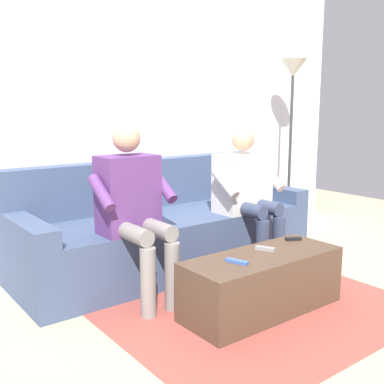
{
  "coord_description": "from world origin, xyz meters",
  "views": [
    {
      "loc": [
        2.05,
        2.92,
        1.28
      ],
      "look_at": [
        0.0,
        0.23,
        0.67
      ],
      "focal_mm": 43.55,
      "sensor_mm": 36.0,
      "label": 1
    }
  ],
  "objects": [
    {
      "name": "back_wall",
      "position": [
        0.0,
        -0.67,
        1.38
      ],
      "size": [
        5.14,
        0.06,
        2.76
      ],
      "primitive_type": "cube",
      "color": "silver",
      "rests_on": "ground"
    },
    {
      "name": "couch",
      "position": [
        0.0,
        -0.13,
        0.29
      ],
      "size": [
        2.43,
        0.84,
        0.85
      ],
      "color": "#3D4C6B",
      "rests_on": "ground"
    },
    {
      "name": "person_right_seated",
      "position": [
        0.53,
        0.29,
        0.66
      ],
      "size": [
        0.54,
        0.56,
        1.18
      ],
      "color": "#5B3370",
      "rests_on": "ground"
    },
    {
      "name": "floor_rug",
      "position": [
        0.0,
        0.84,
        0.0
      ],
      "size": [
        1.88,
        1.71,
        0.01
      ],
      "primitive_type": "cube",
      "color": "#9E473D",
      "rests_on": "ground"
    },
    {
      "name": "floor_lamp",
      "position": [
        -1.64,
        -0.26,
        1.46
      ],
      "size": [
        0.27,
        0.27,
        1.76
      ],
      "color": "#2D2D2D",
      "rests_on": "ground"
    },
    {
      "name": "coffee_table",
      "position": [
        0.0,
        0.97,
        0.19
      ],
      "size": [
        1.07,
        0.42,
        0.37
      ],
      "color": "#4C3828",
      "rests_on": "ground"
    },
    {
      "name": "remote_black",
      "position": [
        -0.4,
        0.87,
        0.39
      ],
      "size": [
        0.11,
        0.08,
        0.02
      ],
      "primitive_type": "cube",
      "rotation": [
        0.0,
        0.0,
        5.8
      ],
      "color": "black",
      "rests_on": "coffee_table"
    },
    {
      "name": "ground_plane",
      "position": [
        0.0,
        0.6,
        0.0
      ],
      "size": [
        8.0,
        8.0,
        0.0
      ],
      "primitive_type": "plane",
      "color": "tan"
    },
    {
      "name": "remote_gray",
      "position": [
        -0.07,
        0.91,
        0.39
      ],
      "size": [
        0.08,
        0.13,
        0.02
      ],
      "primitive_type": "cube",
      "rotation": [
        0.0,
        0.0,
        5.13
      ],
      "color": "gray",
      "rests_on": "coffee_table"
    },
    {
      "name": "remote_blue",
      "position": [
        0.24,
        0.98,
        0.38
      ],
      "size": [
        0.08,
        0.15,
        0.02
      ],
      "primitive_type": "cube",
      "rotation": [
        0.0,
        0.0,
        1.89
      ],
      "color": "#3860B7",
      "rests_on": "coffee_table"
    },
    {
      "name": "person_left_seated",
      "position": [
        -0.53,
        0.26,
        0.64
      ],
      "size": [
        0.59,
        0.51,
        1.12
      ],
      "color": "beige",
      "rests_on": "ground"
    }
  ]
}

